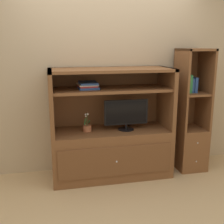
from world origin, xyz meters
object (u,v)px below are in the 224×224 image
object	(u,v)px
tv_monitor	(126,114)
magazine_stack	(88,85)
media_console	(111,141)
bookshelf_tall	(190,129)
upright_book_row	(189,84)
potted_plant	(87,128)

from	to	relation	value
tv_monitor	magazine_stack	bearing A→B (deg)	174.96
media_console	bookshelf_tall	bearing A→B (deg)	0.24
media_console	tv_monitor	bearing A→B (deg)	-14.70
magazine_stack	upright_book_row	xyz separation A→B (m)	(1.37, 0.00, -0.03)
bookshelf_tall	upright_book_row	distance (m)	0.64
tv_monitor	bookshelf_tall	bearing A→B (deg)	3.29
potted_plant	magazine_stack	distance (m)	0.55
bookshelf_tall	magazine_stack	bearing A→B (deg)	-179.54
upright_book_row	media_console	bearing A→B (deg)	179.72
tv_monitor	magazine_stack	size ratio (longest dim) A/B	1.83
magazine_stack	bookshelf_tall	world-z (taller)	bookshelf_tall
tv_monitor	bookshelf_tall	size ratio (longest dim) A/B	0.35
media_console	potted_plant	size ratio (longest dim) A/B	6.51
media_console	potted_plant	distance (m)	0.38
media_console	tv_monitor	world-z (taller)	media_console
media_console	magazine_stack	distance (m)	0.81
magazine_stack	potted_plant	bearing A→B (deg)	-173.59
bookshelf_tall	upright_book_row	bearing A→B (deg)	-170.60
tv_monitor	upright_book_row	world-z (taller)	upright_book_row
bookshelf_tall	media_console	bearing A→B (deg)	-179.76
tv_monitor	potted_plant	xyz separation A→B (m)	(-0.51, 0.04, -0.17)
upright_book_row	magazine_stack	bearing A→B (deg)	-179.93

